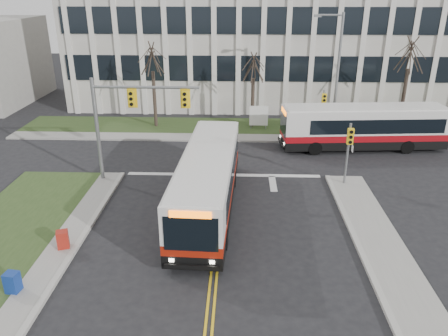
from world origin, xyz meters
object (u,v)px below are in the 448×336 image
newspaper_box_blue (13,284)px  directory_sign (259,116)px  bus_main (208,183)px  newspaper_box_red (63,241)px  streetlight (336,69)px  bus_cross (363,128)px

newspaper_box_blue → directory_sign: bearing=72.5°
bus_main → newspaper_box_red: size_ratio=12.20×
bus_main → newspaper_box_red: bearing=-144.1°
directory_sign → bus_main: size_ratio=0.17×
bus_main → newspaper_box_red: (-6.18, -4.08, -1.07)m
directory_sign → bus_main: bus_main is taller
directory_sign → bus_main: bearing=-102.7°
bus_main → newspaper_box_blue: bearing=-131.8°
streetlight → newspaper_box_red: 22.77m
bus_main → newspaper_box_blue: bus_main is taller
streetlight → newspaper_box_blue: 25.54m
newspaper_box_blue → streetlight: bearing=59.8°
bus_main → bus_cross: bus_main is taller
bus_cross → newspaper_box_red: (-16.57, -13.79, -1.06)m
streetlight → newspaper_box_red: (-14.83, -16.62, -4.72)m
streetlight → newspaper_box_red: size_ratio=9.68×
bus_main → newspaper_box_red: 7.48m
directory_sign → bus_main: (-3.12, -13.84, 0.38)m
bus_cross → newspaper_box_blue: bearing=-50.4°
streetlight → bus_cross: 4.95m
streetlight → bus_main: 15.67m
bus_cross → bus_main: bearing=-51.5°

